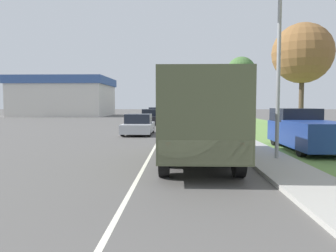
{
  "coord_description": "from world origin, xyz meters",
  "views": [
    {
      "loc": [
        1.14,
        0.24,
        2.1
      ],
      "look_at": [
        0.72,
        13.49,
        1.2
      ],
      "focal_mm": 35.0,
      "sensor_mm": 36.0,
      "label": 1
    }
  ],
  "objects_px": {
    "car_fourth_ahead": "(163,112)",
    "lamp_post": "(273,52)",
    "military_truck": "(197,116)",
    "pickup_truck": "(305,130)",
    "car_third_ahead": "(155,114)",
    "car_nearest_ahead": "(138,125)",
    "car_second_ahead": "(150,118)"
  },
  "relations": [
    {
      "from": "car_fourth_ahead",
      "to": "lamp_post",
      "type": "relative_size",
      "value": 0.72
    },
    {
      "from": "military_truck",
      "to": "pickup_truck",
      "type": "relative_size",
      "value": 1.38
    },
    {
      "from": "car_third_ahead",
      "to": "car_fourth_ahead",
      "type": "height_order",
      "value": "car_third_ahead"
    },
    {
      "from": "car_nearest_ahead",
      "to": "car_fourth_ahead",
      "type": "distance_m",
      "value": 35.63
    },
    {
      "from": "pickup_truck",
      "to": "lamp_post",
      "type": "distance_m",
      "value": 4.86
    },
    {
      "from": "military_truck",
      "to": "car_nearest_ahead",
      "type": "distance_m",
      "value": 11.4
    },
    {
      "from": "car_nearest_ahead",
      "to": "car_second_ahead",
      "type": "bearing_deg",
      "value": 90.74
    },
    {
      "from": "pickup_truck",
      "to": "car_fourth_ahead",
      "type": "bearing_deg",
      "value": 101.22
    },
    {
      "from": "car_third_ahead",
      "to": "lamp_post",
      "type": "xyz_separation_m",
      "value": [
        6.48,
        -31.28,
        3.22
      ]
    },
    {
      "from": "car_fourth_ahead",
      "to": "lamp_post",
      "type": "distance_m",
      "value": 46.52
    },
    {
      "from": "car_second_ahead",
      "to": "car_fourth_ahead",
      "type": "bearing_deg",
      "value": 89.76
    },
    {
      "from": "car_nearest_ahead",
      "to": "car_second_ahead",
      "type": "xyz_separation_m",
      "value": [
        -0.14,
        11.03,
        0.06
      ]
    },
    {
      "from": "pickup_truck",
      "to": "lamp_post",
      "type": "relative_size",
      "value": 0.85
    },
    {
      "from": "car_second_ahead",
      "to": "pickup_truck",
      "type": "distance_m",
      "value": 20.36
    },
    {
      "from": "pickup_truck",
      "to": "military_truck",
      "type": "bearing_deg",
      "value": -146.06
    },
    {
      "from": "lamp_post",
      "to": "pickup_truck",
      "type": "bearing_deg",
      "value": 51.31
    },
    {
      "from": "car_second_ahead",
      "to": "car_third_ahead",
      "type": "xyz_separation_m",
      "value": [
        -0.21,
        9.89,
        0.03
      ]
    },
    {
      "from": "car_second_ahead",
      "to": "lamp_post",
      "type": "bearing_deg",
      "value": -73.67
    },
    {
      "from": "car_third_ahead",
      "to": "car_fourth_ahead",
      "type": "relative_size",
      "value": 0.89
    },
    {
      "from": "military_truck",
      "to": "car_nearest_ahead",
      "type": "bearing_deg",
      "value": 107.47
    },
    {
      "from": "military_truck",
      "to": "lamp_post",
      "type": "distance_m",
      "value": 3.57
    },
    {
      "from": "military_truck",
      "to": "pickup_truck",
      "type": "height_order",
      "value": "military_truck"
    },
    {
      "from": "car_second_ahead",
      "to": "lamp_post",
      "type": "distance_m",
      "value": 22.53
    },
    {
      "from": "lamp_post",
      "to": "car_third_ahead",
      "type": "bearing_deg",
      "value": 101.7
    },
    {
      "from": "military_truck",
      "to": "lamp_post",
      "type": "height_order",
      "value": "lamp_post"
    },
    {
      "from": "car_fourth_ahead",
      "to": "lamp_post",
      "type": "height_order",
      "value": "lamp_post"
    },
    {
      "from": "military_truck",
      "to": "car_nearest_ahead",
      "type": "relative_size",
      "value": 1.75
    },
    {
      "from": "pickup_truck",
      "to": "lamp_post",
      "type": "xyz_separation_m",
      "value": [
        -2.37,
        -2.96,
        3.04
      ]
    },
    {
      "from": "car_second_ahead",
      "to": "pickup_truck",
      "type": "bearing_deg",
      "value": -64.9
    },
    {
      "from": "military_truck",
      "to": "car_second_ahead",
      "type": "bearing_deg",
      "value": 99.22
    },
    {
      "from": "car_second_ahead",
      "to": "car_third_ahead",
      "type": "relative_size",
      "value": 1.04
    },
    {
      "from": "car_nearest_ahead",
      "to": "pickup_truck",
      "type": "xyz_separation_m",
      "value": [
        8.5,
        -7.4,
        0.27
      ]
    }
  ]
}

